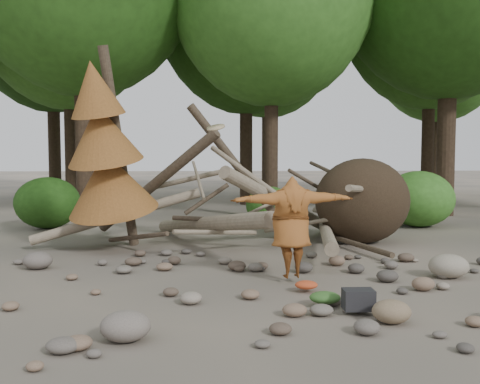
{
  "coord_description": "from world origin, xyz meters",
  "views": [
    {
      "loc": [
        -0.86,
        -7.93,
        2.06
      ],
      "look_at": [
        -0.39,
        1.5,
        1.4
      ],
      "focal_mm": 40.0,
      "sensor_mm": 36.0,
      "label": 1
    }
  ],
  "objects": [
    {
      "name": "ground",
      "position": [
        0.0,
        0.0,
        0.0
      ],
      "size": [
        120.0,
        120.0,
        0.0
      ],
      "primitive_type": "plane",
      "color": "#514C44",
      "rests_on": "ground"
    },
    {
      "name": "deadfall_pile",
      "position": [
        2.02,
        4.24,
        0.95
      ],
      "size": [
        8.55,
        5.24,
        3.3
      ],
      "color": "#332619",
      "rests_on": "ground"
    },
    {
      "name": "dead_conifer",
      "position": [
        -3.12,
        3.37,
        2.11
      ],
      "size": [
        2.06,
        2.16,
        4.35
      ],
      "color": "#4C3F30",
      "rests_on": "ground"
    },
    {
      "name": "bush_left",
      "position": [
        -5.5,
        7.2,
        0.72
      ],
      "size": [
        1.8,
        1.8,
        1.44
      ],
      "primitive_type": "ellipsoid",
      "color": "#245115",
      "rests_on": "ground"
    },
    {
      "name": "bush_mid",
      "position": [
        0.8,
        7.8,
        0.56
      ],
      "size": [
        1.4,
        1.4,
        1.12
      ],
      "primitive_type": "ellipsoid",
      "color": "#30671D",
      "rests_on": "ground"
    },
    {
      "name": "bush_right",
      "position": [
        5.0,
        7.0,
        0.8
      ],
      "size": [
        2.0,
        2.0,
        1.6
      ],
      "primitive_type": "ellipsoid",
      "color": "#3B7A26",
      "rests_on": "ground"
    },
    {
      "name": "frisbee_thrower",
      "position": [
        0.39,
        0.56,
        0.9
      ],
      "size": [
        2.41,
        0.8,
        2.48
      ],
      "color": "brown",
      "rests_on": "ground"
    },
    {
      "name": "backpack",
      "position": [
        1.01,
        -1.22,
        0.13
      ],
      "size": [
        0.4,
        0.27,
        0.26
      ],
      "primitive_type": "cube",
      "rotation": [
        0.0,
        0.0,
        -0.01
      ],
      "color": "black",
      "rests_on": "ground"
    },
    {
      "name": "cloth_green",
      "position": [
        0.64,
        -0.89,
        0.08
      ],
      "size": [
        0.42,
        0.35,
        0.16
      ],
      "primitive_type": "ellipsoid",
      "color": "#335D25",
      "rests_on": "ground"
    },
    {
      "name": "cloth_orange",
      "position": [
        0.53,
        -0.11,
        0.06
      ],
      "size": [
        0.34,
        0.28,
        0.12
      ],
      "primitive_type": "ellipsoid",
      "color": "#AF3F1E",
      "rests_on": "ground"
    },
    {
      "name": "boulder_front_left",
      "position": [
        -1.84,
        -2.09,
        0.17
      ],
      "size": [
        0.56,
        0.51,
        0.34
      ],
      "primitive_type": "ellipsoid",
      "color": "slate",
      "rests_on": "ground"
    },
    {
      "name": "boulder_front_right",
      "position": [
        1.31,
        -1.61,
        0.14
      ],
      "size": [
        0.48,
        0.43,
        0.29
      ],
      "primitive_type": "ellipsoid",
      "color": "#816B50",
      "rests_on": "ground"
    },
    {
      "name": "boulder_mid_right",
      "position": [
        3.08,
        0.72,
        0.2
      ],
      "size": [
        0.66,
        0.6,
        0.4
      ],
      "primitive_type": "ellipsoid",
      "color": "gray",
      "rests_on": "ground"
    },
    {
      "name": "boulder_mid_left",
      "position": [
        -4.03,
        1.75,
        0.16
      ],
      "size": [
        0.52,
        0.47,
        0.31
      ],
      "primitive_type": "ellipsoid",
      "color": "#675E56",
      "rests_on": "ground"
    }
  ]
}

